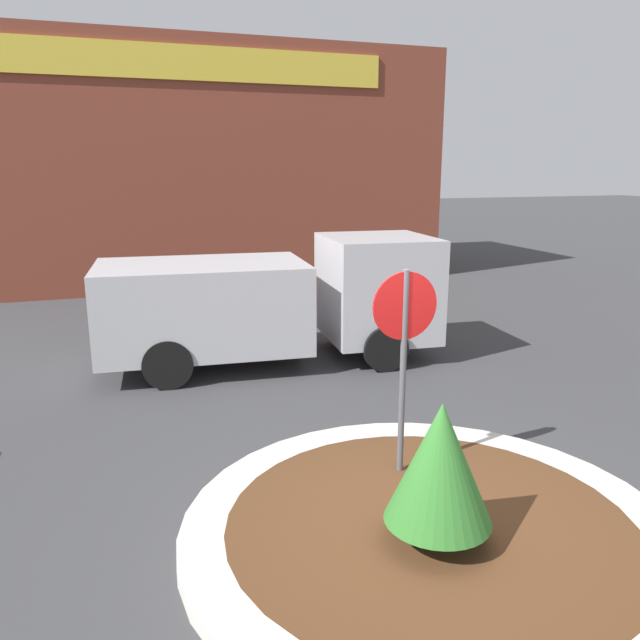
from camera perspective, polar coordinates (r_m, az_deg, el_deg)
ground_plane at (r=6.56m, az=9.93°, el=-18.84°), size 120.00×120.00×0.00m
traffic_island at (r=6.52m, az=9.96°, el=-18.26°), size 4.85×4.85×0.16m
stop_sign at (r=6.81m, az=7.69°, el=-1.62°), size 0.75×0.07×2.47m
island_shrub at (r=5.82m, az=10.91°, el=-12.69°), size 0.98×0.98×1.36m
utility_truck at (r=11.37m, az=-4.30°, el=1.90°), size 6.18×2.64×2.27m
storefront_building at (r=21.22m, az=-12.02°, el=13.55°), size 15.19×6.07×7.05m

